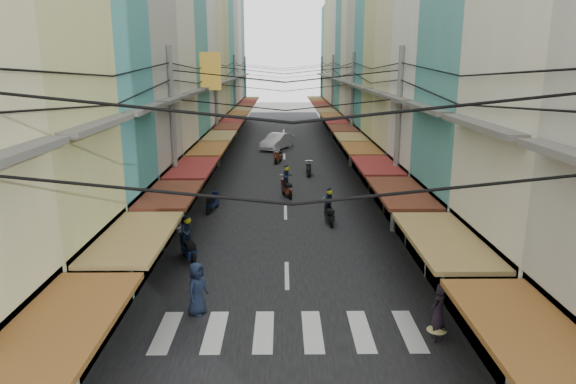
{
  "coord_description": "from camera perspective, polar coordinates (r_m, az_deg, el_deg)",
  "views": [
    {
      "loc": [
        -0.15,
        -19.29,
        7.54
      ],
      "look_at": [
        0.1,
        2.98,
        1.87
      ],
      "focal_mm": 32.0,
      "sensor_mm": 36.0,
      "label": 1
    }
  ],
  "objects": [
    {
      "name": "ground",
      "position": [
        20.71,
        -0.18,
        -7.07
      ],
      "size": [
        160.0,
        160.0,
        0.0
      ],
      "primitive_type": "plane",
      "color": "slate",
      "rests_on": "ground"
    },
    {
      "name": "road",
      "position": [
        40.01,
        -0.41,
        3.42
      ],
      "size": [
        10.0,
        80.0,
        0.02
      ],
      "primitive_type": "cube",
      "color": "black",
      "rests_on": "ground"
    },
    {
      "name": "sidewalk_left",
      "position": [
        40.51,
        -9.66,
        3.38
      ],
      "size": [
        3.0,
        80.0,
        0.06
      ],
      "primitive_type": "cube",
      "color": "gray",
      "rests_on": "ground"
    },
    {
      "name": "sidewalk_right",
      "position": [
        40.55,
        8.83,
        3.43
      ],
      "size": [
        3.0,
        80.0,
        0.06
      ],
      "primitive_type": "cube",
      "color": "gray",
      "rests_on": "ground"
    },
    {
      "name": "crosswalk",
      "position": [
        15.27,
        0.01,
        -15.21
      ],
      "size": [
        7.55,
        2.4,
        0.01
      ],
      "color": "silver",
      "rests_on": "ground"
    },
    {
      "name": "building_row_left",
      "position": [
        36.75,
        -13.46,
        17.39
      ],
      "size": [
        7.8,
        67.67,
        23.7
      ],
      "color": "silver",
      "rests_on": "ground"
    },
    {
      "name": "building_row_right",
      "position": [
        36.68,
        12.62,
        16.87
      ],
      "size": [
        7.8,
        68.98,
        22.59
      ],
      "color": "teal",
      "rests_on": "ground"
    },
    {
      "name": "utility_poles",
      "position": [
        34.32,
        -0.39,
        12.69
      ],
      "size": [
        10.2,
        66.13,
        8.2
      ],
      "color": "gray",
      "rests_on": "ground"
    },
    {
      "name": "white_car",
      "position": [
        45.65,
        -1.23,
        4.76
      ],
      "size": [
        5.34,
        3.83,
        1.76
      ],
      "primitive_type": "imported",
      "rotation": [
        0.0,
        0.0,
        -0.43
      ],
      "color": "silver",
      "rests_on": "ground"
    },
    {
      "name": "bicycle",
      "position": [
        19.82,
        22.43,
        -9.23
      ],
      "size": [
        1.88,
        1.3,
        1.21
      ],
      "primitive_type": "imported",
      "rotation": [
        0.0,
        0.0,
        1.97
      ],
      "color": "black",
      "rests_on": "ground"
    },
    {
      "name": "moving_scooters",
      "position": [
        27.68,
        -1.75,
        -0.4
      ],
      "size": [
        6.41,
        21.78,
        1.85
      ],
      "color": "black",
      "rests_on": "ground"
    },
    {
      "name": "parked_scooters",
      "position": [
        17.67,
        12.85,
        -9.72
      ],
      "size": [
        12.71,
        11.51,
        0.97
      ],
      "color": "black",
      "rests_on": "ground"
    },
    {
      "name": "pedestrians",
      "position": [
        22.5,
        -9.65,
        -2.76
      ],
      "size": [
        12.2,
        20.44,
        2.26
      ],
      "color": "#261D27",
      "rests_on": "ground"
    },
    {
      "name": "market_umbrella",
      "position": [
        16.8,
        21.22,
        -5.4
      ],
      "size": [
        2.33,
        2.33,
        2.45
      ],
      "color": "#B2B2B7",
      "rests_on": "ground"
    },
    {
      "name": "traffic_sign",
      "position": [
        18.64,
        15.27,
        -3.67
      ],
      "size": [
        0.1,
        0.6,
        2.72
      ],
      "color": "gray",
      "rests_on": "ground"
    }
  ]
}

